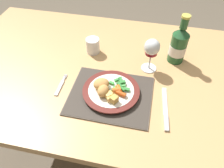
{
  "coord_description": "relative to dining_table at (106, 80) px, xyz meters",
  "views": [
    {
      "loc": [
        0.19,
        -0.74,
        1.44
      ],
      "look_at": [
        0.06,
        -0.13,
        0.78
      ],
      "focal_mm": 35.0,
      "sensor_mm": 36.0,
      "label": 1
    }
  ],
  "objects": [
    {
      "name": "table_knife",
      "position": [
        0.29,
        -0.2,
        0.08
      ],
      "size": [
        0.04,
        0.22,
        0.01
      ],
      "color": "silver",
      "rests_on": "dining_table"
    },
    {
      "name": "dinner_plate",
      "position": [
        0.06,
        -0.15,
        0.1
      ],
      "size": [
        0.24,
        0.24,
        0.02
      ],
      "color": "white",
      "rests_on": "placemat"
    },
    {
      "name": "drinking_cup",
      "position": [
        -0.09,
        0.11,
        0.12
      ],
      "size": [
        0.07,
        0.07,
        0.08
      ],
      "color": "white",
      "rests_on": "dining_table"
    },
    {
      "name": "bottle",
      "position": [
        0.32,
        0.13,
        0.17
      ],
      "size": [
        0.08,
        0.08,
        0.24
      ],
      "color": "#23562D",
      "rests_on": "dining_table"
    },
    {
      "name": "roast_potatoes",
      "position": [
        0.07,
        -0.2,
        0.12
      ],
      "size": [
        0.06,
        0.06,
        0.03
      ],
      "color": "#DBB256",
      "rests_on": "dinner_plate"
    },
    {
      "name": "breaded_croquettes",
      "position": [
        0.02,
        -0.16,
        0.13
      ],
      "size": [
        0.09,
        0.11,
        0.04
      ],
      "color": "tan",
      "rests_on": "dinner_plate"
    },
    {
      "name": "glazed_carrots",
      "position": [
        0.09,
        -0.17,
        0.12
      ],
      "size": [
        0.07,
        0.09,
        0.02
      ],
      "color": "orange",
      "rests_on": "dinner_plate"
    },
    {
      "name": "fork",
      "position": [
        -0.17,
        -0.16,
        0.08
      ],
      "size": [
        0.02,
        0.13,
        0.01
      ],
      "color": "silver",
      "rests_on": "dining_table"
    },
    {
      "name": "placemat",
      "position": [
        0.06,
        -0.16,
        0.08
      ],
      "size": [
        0.34,
        0.28,
        0.01
      ],
      "color": "brown",
      "rests_on": "dining_table"
    },
    {
      "name": "dining_table",
      "position": [
        0.0,
        0.0,
        0.0
      ],
      "size": [
        1.53,
        0.91,
        0.74
      ],
      "color": "tan",
      "rests_on": "ground"
    },
    {
      "name": "wine_glass",
      "position": [
        0.2,
        0.04,
        0.19
      ],
      "size": [
        0.07,
        0.07,
        0.16
      ],
      "color": "silver",
      "rests_on": "dining_table"
    },
    {
      "name": "green_beans_pile",
      "position": [
        0.09,
        -0.13,
        0.11
      ],
      "size": [
        0.09,
        0.1,
        0.02
      ],
      "color": "#4CA84C",
      "rests_on": "dinner_plate"
    },
    {
      "name": "ground_plane",
      "position": [
        0.0,
        0.0,
        -0.66
      ],
      "size": [
        6.0,
        6.0,
        0.0
      ],
      "primitive_type": "plane",
      "color": "brown"
    }
  ]
}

